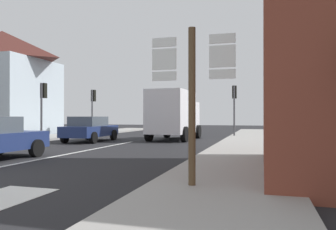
# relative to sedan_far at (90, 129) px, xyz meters

# --- Properties ---
(ground_plane) EXTENTS (80.00, 80.00, 0.00)m
(ground_plane) POSITION_rel_sedan_far_xyz_m (2.45, -1.58, -0.76)
(ground_plane) COLOR #232326
(sidewalk_right) EXTENTS (2.95, 44.00, 0.14)m
(sidewalk_right) POSITION_rel_sedan_far_xyz_m (9.02, -3.58, -0.69)
(sidewalk_right) COLOR #9E9B96
(sidewalk_right) RESTS_ON ground
(lane_centre_stripe) EXTENTS (0.16, 12.00, 0.01)m
(lane_centre_stripe) POSITION_rel_sedan_far_xyz_m (2.45, -5.58, -0.75)
(lane_centre_stripe) COLOR silver
(lane_centre_stripe) RESTS_ON ground
(clapboard_house_left) EXTENTS (7.38, 7.50, 8.19)m
(clapboard_house_left) POSITION_rel_sedan_far_xyz_m (-9.86, 3.78, 3.38)
(clapboard_house_left) COLOR silver
(clapboard_house_left) RESTS_ON ground
(sedan_far) EXTENTS (2.09, 4.26, 1.47)m
(sedan_far) POSITION_rel_sedan_far_xyz_m (0.00, 0.00, 0.00)
(sedan_far) COLOR navy
(sedan_far) RESTS_ON ground
(delivery_truck) EXTENTS (2.63, 5.07, 3.05)m
(delivery_truck) POSITION_rel_sedan_far_xyz_m (4.40, 2.63, 0.89)
(delivery_truck) COLOR silver
(delivery_truck) RESTS_ON ground
(route_sign_post) EXTENTS (1.66, 0.14, 3.20)m
(route_sign_post) POSITION_rel_sedan_far_xyz_m (8.45, -10.94, 1.15)
(route_sign_post) COLOR brown
(route_sign_post) RESTS_ON ground
(traffic_light_near_left) EXTENTS (0.30, 0.49, 3.49)m
(traffic_light_near_left) POSITION_rel_sedan_far_xyz_m (-2.93, -0.41, 1.82)
(traffic_light_near_left) COLOR #47474C
(traffic_light_near_left) RESTS_ON ground
(traffic_light_far_right) EXTENTS (0.30, 0.49, 3.65)m
(traffic_light_far_right) POSITION_rel_sedan_far_xyz_m (7.84, 6.26, 1.94)
(traffic_light_far_right) COLOR #47474C
(traffic_light_far_right) RESTS_ON ground
(traffic_light_far_left) EXTENTS (0.30, 0.49, 3.55)m
(traffic_light_far_left) POSITION_rel_sedan_far_xyz_m (-2.93, 5.62, 1.87)
(traffic_light_far_left) COLOR #47474C
(traffic_light_far_left) RESTS_ON ground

